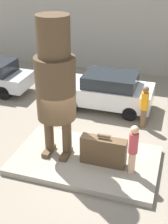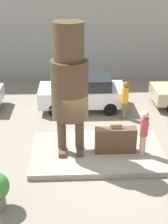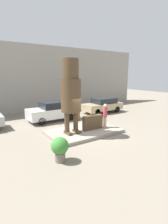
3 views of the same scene
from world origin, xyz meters
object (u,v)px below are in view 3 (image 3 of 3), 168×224
object	(u,v)px
giant_suitcase	(93,122)
tourist	(105,115)
parked_car_tan	(103,105)
statue_figure	(71,91)
worker_hivis	(79,109)
parked_car_white	(53,111)
planter_pot	(60,148)

from	to	relation	value
giant_suitcase	tourist	world-z (taller)	tourist
parked_car_tan	tourist	bearing A→B (deg)	51.44
statue_figure	worker_hivis	distance (m)	4.37
tourist	worker_hivis	bearing A→B (deg)	91.98
parked_car_tan	giant_suitcase	bearing A→B (deg)	43.74
giant_suitcase	parked_car_white	distance (m)	4.51
giant_suitcase	parked_car_white	size ratio (longest dim) A/B	0.36
worker_hivis	parked_car_tan	bearing A→B (deg)	18.81
statue_figure	tourist	distance (m)	3.16
statue_figure	worker_hivis	bearing A→B (deg)	50.83
tourist	giant_suitcase	bearing A→B (deg)	169.67
planter_pot	worker_hivis	bearing A→B (deg)	51.00
tourist	parked_car_tan	world-z (taller)	tourist
giant_suitcase	tourist	size ratio (longest dim) A/B	0.87
statue_figure	planter_pot	xyz separation A→B (m)	(-2.15, -2.68, -2.26)
statue_figure	giant_suitcase	xyz separation A→B (m)	(1.62, -0.13, -2.24)
statue_figure	parked_car_white	world-z (taller)	statue_figure
parked_car_white	worker_hivis	distance (m)	2.22
worker_hivis	parked_car_white	bearing A→B (deg)	146.28
parked_car_white	worker_hivis	xyz separation A→B (m)	(1.85, -1.23, 0.12)
worker_hivis	statue_figure	bearing A→B (deg)	-129.17
planter_pot	parked_car_tan	bearing A→B (deg)	39.73
tourist	parked_car_tan	xyz separation A→B (m)	(3.69, 4.63, -0.33)
statue_figure	tourist	size ratio (longest dim) A/B	2.74
giant_suitcase	worker_hivis	world-z (taller)	worker_hivis
giant_suitcase	planter_pot	xyz separation A→B (m)	(-3.77, -2.55, -0.02)
parked_car_white	planter_pot	size ratio (longest dim) A/B	3.57
statue_figure	parked_car_tan	bearing A→B (deg)	34.59
parked_car_white	worker_hivis	world-z (taller)	worker_hivis
statue_figure	giant_suitcase	world-z (taller)	statue_figure
parked_car_white	parked_car_tan	world-z (taller)	parked_car_white
parked_car_white	worker_hivis	size ratio (longest dim) A/B	2.32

